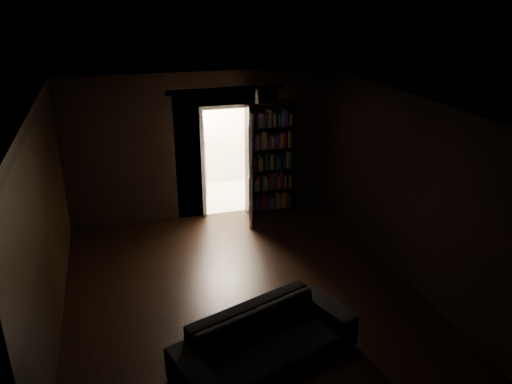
{
  "coord_description": "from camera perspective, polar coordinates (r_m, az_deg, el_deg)",
  "views": [
    {
      "loc": [
        -1.57,
        -6.15,
        4.17
      ],
      "look_at": [
        0.52,
        0.9,
        1.15
      ],
      "focal_mm": 35.0,
      "sensor_mm": 36.0,
      "label": 1
    }
  ],
  "objects": [
    {
      "name": "door",
      "position": [
        9.36,
        -0.6,
        2.65
      ],
      "size": [
        0.3,
        0.83,
        2.05
      ],
      "primitive_type": "cube",
      "rotation": [
        0.0,
        0.0,
        1.27
      ],
      "color": "white",
      "rests_on": "ground"
    },
    {
      "name": "bottles",
      "position": [
        10.52,
        -7.93,
        8.96
      ],
      "size": [
        0.65,
        0.24,
        0.26
      ],
      "primitive_type": "cube",
      "rotation": [
        0.0,
        0.0,
        0.25
      ],
      "color": "black",
      "rests_on": "refrigerator"
    },
    {
      "name": "figurine",
      "position": [
        9.31,
        0.11,
        10.91
      ],
      "size": [
        0.11,
        0.11,
        0.27
      ],
      "primitive_type": "cube",
      "rotation": [
        0.0,
        0.0,
        0.36
      ],
      "color": "white",
      "rests_on": "bookshelf"
    },
    {
      "name": "kitchen_alcove",
      "position": [
        10.65,
        -4.7,
        6.09
      ],
      "size": [
        2.2,
        1.8,
        2.6
      ],
      "color": "beige",
      "rests_on": "ground"
    },
    {
      "name": "room_walls",
      "position": [
        7.8,
        -4.12,
        3.63
      ],
      "size": [
        5.02,
        5.61,
        2.84
      ],
      "color": "black",
      "rests_on": "ground"
    },
    {
      "name": "refrigerator",
      "position": [
        10.89,
        -8.0,
        4.19
      ],
      "size": [
        0.79,
        0.73,
        1.65
      ],
      "primitive_type": "cube",
      "rotation": [
        0.0,
        0.0,
        0.08
      ],
      "color": "white",
      "rests_on": "ground"
    },
    {
      "name": "ground",
      "position": [
        7.6,
        -1.88,
        -11.02
      ],
      "size": [
        5.5,
        5.5,
        0.0
      ],
      "primitive_type": "plane",
      "color": "black",
      "rests_on": "ground"
    },
    {
      "name": "bookshelf",
      "position": [
        9.7,
        1.52,
        3.83
      ],
      "size": [
        0.95,
        0.52,
        2.2
      ],
      "primitive_type": "cube",
      "rotation": [
        0.0,
        0.0,
        0.23
      ],
      "color": "black",
      "rests_on": "ground"
    },
    {
      "name": "sofa",
      "position": [
        6.07,
        1.12,
        -15.82
      ],
      "size": [
        2.4,
        1.62,
        0.85
      ],
      "primitive_type": "imported",
      "rotation": [
        0.0,
        0.0,
        0.33
      ],
      "color": "black",
      "rests_on": "ground"
    }
  ]
}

